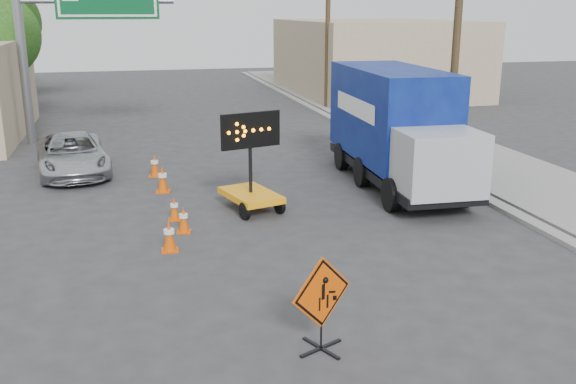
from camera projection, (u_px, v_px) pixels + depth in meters
name	position (u px, v px, depth m)	size (l,w,h in m)	color
ground	(300.00, 331.00, 10.98)	(100.00, 100.00, 0.00)	#2D2D30
curb_right	(373.00, 140.00, 26.64)	(0.40, 60.00, 0.12)	gray
sidewalk_right	(424.00, 137.00, 27.17)	(4.00, 60.00, 0.15)	gray
building_right_far	(373.00, 57.00, 41.37)	(10.00, 14.00, 4.60)	tan
highway_gantry	(74.00, 15.00, 25.29)	(6.18, 0.38, 6.90)	slate
utility_pole_near	(457.00, 29.00, 20.89)	(1.80, 0.26, 9.00)	#44351D
utility_pole_far	(328.00, 21.00, 33.94)	(1.80, 0.26, 9.00)	#44351D
tree_left_far	(3.00, 22.00, 35.58)	(4.10, 4.10, 6.66)	#44351D
construction_sign	(322.00, 301.00, 10.15)	(1.11, 0.80, 1.61)	black
arrow_board	(251.00, 189.00, 17.40)	(1.67, 2.14, 2.70)	orange
pickup_truck	(72.00, 154.00, 21.29)	(2.17, 4.70, 1.30)	#B7BABF
box_truck	(396.00, 134.00, 19.64)	(2.65, 7.58, 3.56)	black
cone_a	(169.00, 236.00, 14.50)	(0.39, 0.39, 0.75)	#D54A04
cone_b	(184.00, 219.00, 15.73)	(0.40, 0.40, 0.67)	#D54A04
cone_c	(174.00, 208.00, 16.64)	(0.37, 0.37, 0.64)	#D54A04
cone_d	(163.00, 179.00, 19.18)	(0.47, 0.47, 0.81)	#D54A04
cone_e	(155.00, 165.00, 21.01)	(0.46, 0.46, 0.75)	#D54A04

